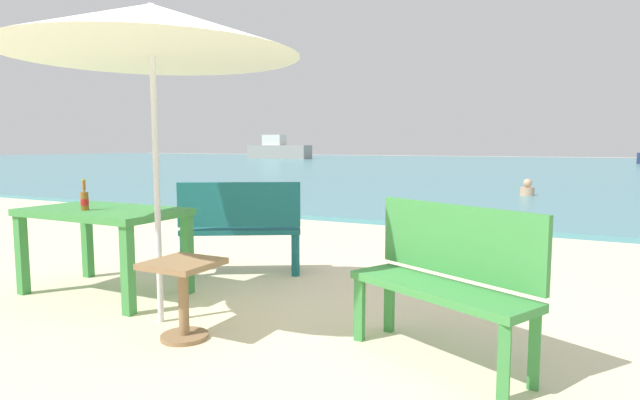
{
  "coord_description": "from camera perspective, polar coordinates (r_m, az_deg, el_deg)",
  "views": [
    {
      "loc": [
        2.35,
        -3.04,
        1.31
      ],
      "look_at": [
        -0.69,
        3.0,
        0.6
      ],
      "focal_mm": 29.36,
      "sensor_mm": 36.0,
      "label": 1
    }
  ],
  "objects": [
    {
      "name": "ground_plane",
      "position": [
        4.06,
        -10.63,
        -12.98
      ],
      "size": [
        120.0,
        120.0,
        0.0
      ],
      "primitive_type": "plane",
      "color": "beige"
    },
    {
      "name": "sea_water",
      "position": [
        33.15,
        22.69,
        3.36
      ],
      "size": [
        120.0,
        50.0,
        0.08
      ],
      "primitive_type": "cube",
      "color": "teal",
      "rests_on": "ground_plane"
    },
    {
      "name": "picnic_table_green",
      "position": [
        4.96,
        -22.53,
        -2.13
      ],
      "size": [
        1.4,
        0.8,
        0.76
      ],
      "color": "#3D8C42",
      "rests_on": "ground_plane"
    },
    {
      "name": "beer_bottle_amber",
      "position": [
        4.87,
        -24.28,
        0.07
      ],
      "size": [
        0.07,
        0.07,
        0.26
      ],
      "color": "brown",
      "rests_on": "picnic_table_green"
    },
    {
      "name": "patio_umbrella",
      "position": [
        4.05,
        -17.89,
        17.19
      ],
      "size": [
        2.1,
        2.1,
        2.3
      ],
      "color": "silver",
      "rests_on": "ground_plane"
    },
    {
      "name": "side_table_wood",
      "position": [
        3.69,
        -14.69,
        -9.25
      ],
      "size": [
        0.44,
        0.44,
        0.54
      ],
      "color": "olive",
      "rests_on": "ground_plane"
    },
    {
      "name": "bench_teal_center",
      "position": [
        5.31,
        -8.66,
        -2.41
      ],
      "size": [
        1.22,
        0.91,
        0.95
      ],
      "color": "#196066",
      "rests_on": "ground_plane"
    },
    {
      "name": "bench_green_left",
      "position": [
        3.29,
        13.58,
        -7.72
      ],
      "size": [
        1.24,
        0.85,
        0.95
      ],
      "color": "#3D8C42",
      "rests_on": "ground_plane"
    },
    {
      "name": "swimmer_person",
      "position": [
        13.77,
        21.65,
        1.13
      ],
      "size": [
        0.34,
        0.34,
        0.41
      ],
      "color": "tan",
      "rests_on": "sea_water"
    },
    {
      "name": "boat_barge",
      "position": [
        47.42,
        -4.54,
        5.45
      ],
      "size": [
        5.85,
        1.6,
        2.13
      ],
      "color": "gray",
      "rests_on": "sea_water"
    }
  ]
}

